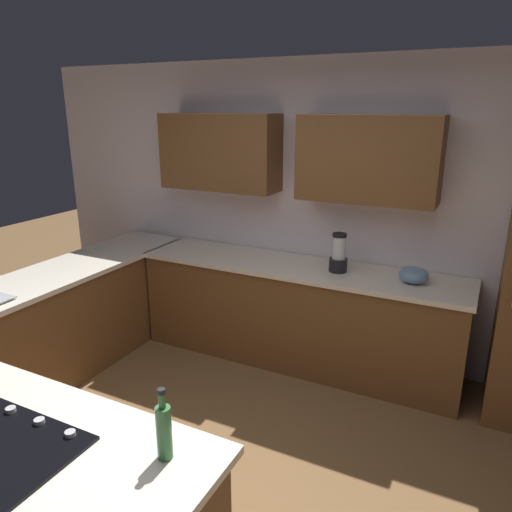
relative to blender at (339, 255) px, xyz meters
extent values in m
plane|color=brown|center=(0.25, 1.72, -1.04)|extent=(14.00, 14.00, 0.00)
cube|color=silver|center=(0.25, -0.38, 0.26)|extent=(6.00, 0.10, 2.60)
cube|color=brown|center=(-0.15, -0.16, 0.77)|extent=(1.10, 0.34, 0.67)
cube|color=brown|center=(1.20, -0.16, 0.77)|extent=(1.10, 0.34, 0.67)
cube|color=brown|center=(0.35, 0.00, -0.61)|extent=(2.80, 0.60, 0.86)
cube|color=silver|center=(0.35, 0.00, -0.16)|extent=(2.84, 0.64, 0.04)
cube|color=brown|center=(2.07, 1.17, -0.61)|extent=(0.60, 2.90, 0.86)
cube|color=silver|center=(2.07, 1.17, -0.16)|extent=(0.64, 2.94, 0.04)
cylinder|color=#B2B2B7|center=(0.34, 2.51, -0.11)|extent=(0.04, 0.04, 0.02)
cylinder|color=#B2B2B7|center=(0.52, 2.51, -0.11)|extent=(0.04, 0.04, 0.02)
cylinder|color=#B2B2B7|center=(0.70, 2.51, -0.11)|extent=(0.04, 0.04, 0.02)
cylinder|color=black|center=(0.00, 0.00, -0.08)|extent=(0.15, 0.15, 0.11)
cylinder|color=silver|center=(0.00, 0.00, 0.06)|extent=(0.11, 0.11, 0.19)
cylinder|color=black|center=(0.00, 0.00, 0.17)|extent=(0.12, 0.12, 0.03)
ellipsoid|color=#668CB2|center=(-0.60, 0.00, -0.08)|extent=(0.22, 0.22, 0.12)
cylinder|color=#336B38|center=(-0.07, 2.43, -0.03)|extent=(0.06, 0.06, 0.22)
cylinder|color=#336B38|center=(-0.07, 2.43, 0.11)|extent=(0.03, 0.03, 0.06)
cylinder|color=black|center=(-0.07, 2.43, 0.15)|extent=(0.03, 0.03, 0.02)
camera|label=1|loc=(-1.08, 3.65, 1.16)|focal=33.76mm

